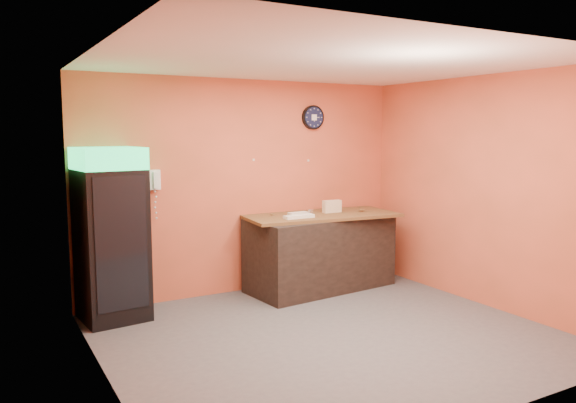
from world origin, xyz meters
TOP-DOWN VIEW (x-y plane):
  - floor at (0.00, 0.00)m, footprint 4.50×4.50m
  - back_wall at (0.00, 2.00)m, footprint 4.50×0.02m
  - left_wall at (-2.25, 0.00)m, footprint 0.02×4.00m
  - right_wall at (2.25, 0.00)m, footprint 0.02×4.00m
  - ceiling at (0.00, 0.00)m, footprint 4.50×4.00m
  - beverage_cooler at (-1.85, 1.61)m, footprint 0.75×0.76m
  - prep_counter at (0.88, 1.56)m, footprint 2.04×1.06m
  - wall_clock at (1.01, 1.97)m, footprint 0.34×0.06m
  - wall_phone at (-1.25, 1.95)m, footprint 0.13×0.11m
  - butcher_paper at (0.88, 1.56)m, footprint 2.14×1.11m
  - sub_roll_stack at (1.09, 1.60)m, footprint 0.26×0.09m
  - wrapped_sandwich_left at (0.37, 1.38)m, footprint 0.29×0.12m
  - wrapped_sandwich_mid at (0.49, 1.38)m, footprint 0.31×0.13m
  - wrapped_sandwich_right at (0.56, 1.61)m, footprint 0.28×0.13m
  - kitchen_tool at (0.75, 1.60)m, footprint 0.07×0.07m

SIDE VIEW (x-z plane):
  - floor at x=0.00m, z-range 0.00..0.00m
  - prep_counter at x=0.88m, z-range 0.00..0.98m
  - beverage_cooler at x=-1.85m, z-range -0.02..1.93m
  - butcher_paper at x=0.88m, z-range 0.98..1.02m
  - wrapped_sandwich_right at x=0.56m, z-range 1.02..1.06m
  - wrapped_sandwich_left at x=0.37m, z-range 1.02..1.06m
  - wrapped_sandwich_mid at x=0.49m, z-range 1.02..1.07m
  - kitchen_tool at x=0.75m, z-range 1.02..1.09m
  - sub_roll_stack at x=1.09m, z-range 1.02..1.19m
  - back_wall at x=0.00m, z-range 0.00..2.80m
  - left_wall at x=-2.25m, z-range 0.00..2.80m
  - right_wall at x=2.25m, z-range 0.00..2.80m
  - wall_phone at x=-1.25m, z-range 1.43..1.66m
  - wall_clock at x=1.01m, z-range 2.15..2.49m
  - ceiling at x=0.00m, z-range 2.79..2.81m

